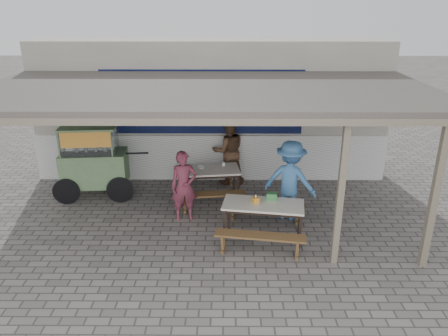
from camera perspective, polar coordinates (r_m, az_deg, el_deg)
ground at (r=8.86m, az=-2.39°, el=-8.84°), size 60.00×60.00×0.00m
back_wall at (r=11.57m, az=-1.70°, el=7.63°), size 9.00×1.28×3.50m
warung_roof at (r=8.74m, az=-2.28°, el=9.85°), size 9.00×4.21×2.81m
table_left at (r=10.16m, az=-1.98°, el=-0.53°), size 1.49×0.93×0.75m
bench_left_street at (r=9.64m, az=-1.61°, el=-3.92°), size 1.53×0.46×0.45m
bench_left_wall at (r=10.94m, az=-2.26°, el=-0.79°), size 1.53×0.46×0.45m
table_right at (r=8.50m, az=5.14°, el=-5.13°), size 1.64×0.91×0.75m
bench_right_street at (r=8.06m, az=4.71°, el=-9.34°), size 1.68×0.52×0.45m
bench_right_wall at (r=9.25m, az=5.38°, el=-5.12°), size 1.68×0.52×0.45m
vendor_cart at (r=10.65m, az=-16.74°, el=1.14°), size 2.15×0.98×1.73m
patron_street_side at (r=9.21m, az=-5.25°, el=-2.37°), size 0.61×0.46×1.52m
patron_wall_side at (r=11.00m, az=0.59°, el=2.24°), size 0.94×0.79×1.72m
patron_right_table at (r=9.29m, az=8.65°, el=-1.61°), size 1.29×1.05×1.74m
tissue_box at (r=8.47m, az=4.16°, el=-4.21°), size 0.15×0.15×0.11m
donation_box at (r=8.63m, az=6.25°, el=-3.69°), size 0.21×0.15×0.14m
condiment_jar at (r=10.32m, az=-0.05°, el=0.55°), size 0.07×0.07×0.08m
condiment_bowl at (r=10.19m, az=-3.01°, el=0.11°), size 0.20×0.20×0.04m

